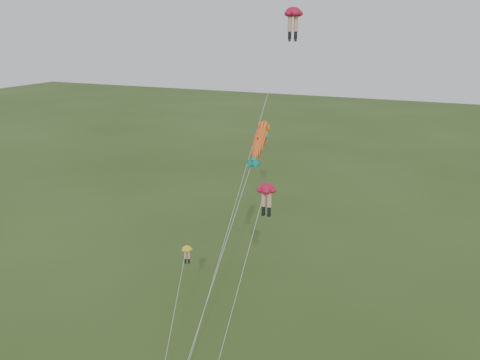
% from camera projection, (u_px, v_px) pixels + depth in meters
% --- Properties ---
extents(legs_kite_red_high, '(4.75, 11.03, 24.49)m').
position_uv_depth(legs_kite_red_high, '(291.00, 22.00, 37.11)').
color(legs_kite_red_high, '#B21232').
rests_on(legs_kite_red_high, ground).
extents(legs_kite_red_mid, '(1.91, 8.28, 13.49)m').
position_uv_depth(legs_kite_red_mid, '(265.00, 195.00, 34.48)').
color(legs_kite_red_mid, '#B21232').
rests_on(legs_kite_red_mid, ground).
extents(legs_kite_yellow, '(1.95, 7.07, 7.85)m').
position_uv_depth(legs_kite_yellow, '(185.00, 259.00, 38.60)').
color(legs_kite_yellow, yellow).
rests_on(legs_kite_yellow, ground).
extents(fish_kite, '(3.25, 9.15, 17.42)m').
position_uv_depth(fish_kite, '(259.00, 141.00, 35.16)').
color(fish_kite, orange).
rests_on(fish_kite, ground).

